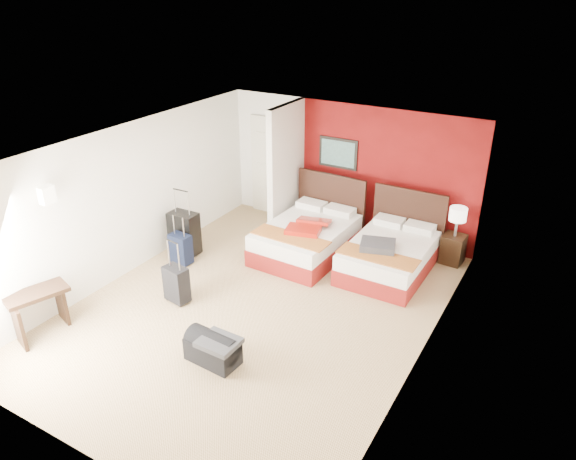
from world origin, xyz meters
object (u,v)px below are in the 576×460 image
Objects in this scene: suitcase_navy at (181,250)px; duffel_bag at (213,350)px; red_suitcase_open at (309,226)px; desk at (40,312)px; nightstand at (453,249)px; suitcase_black at (185,234)px; bed_left at (306,240)px; bed_right at (388,258)px; suitcase_charcoal at (177,286)px; table_lamp at (457,222)px.

suitcase_navy is 2.78m from duffel_bag.
desk reaches higher than red_suitcase_open.
duffel_bag is at bearing -111.42° from nightstand.
nightstand is 4.76m from suitcase_black.
bed_left is 4.46m from desk.
bed_right is at bearing 7.18° from bed_left.
suitcase_charcoal is at bearing 150.85° from duffel_bag.
bed_right is at bearing 29.88° from suitcase_navy.
suitcase_black reaches higher than bed_right.
bed_left is 1.06× the size of bed_right.
bed_right is 3.58m from suitcase_navy.
table_lamp is at bearing 66.48° from desk.
bed_right is 3.21× the size of suitcase_charcoal.
suitcase_black reaches higher than bed_left.
table_lamp is 4.77m from suitcase_black.
nightstand is at bearing 46.66° from bed_right.
bed_left is at bearing -174.61° from bed_right.
red_suitcase_open reaches higher than suitcase_charcoal.
table_lamp reaches higher than desk.
table_lamp reaches higher than red_suitcase_open.
suitcase_navy is (-3.24, -1.52, -0.01)m from bed_right.
desk is (-2.10, -3.94, 0.05)m from bed_left.
nightstand is 4.76m from suitcase_navy.
suitcase_charcoal is at bearing -134.62° from bed_right.
desk is at bearing -133.58° from red_suitcase_open.
table_lamp reaches higher than suitcase_charcoal.
red_suitcase_open is at bearing 24.77° from suitcase_black.
suitcase_charcoal reaches higher than duffel_bag.
table_lamp is 0.74× the size of duffel_bag.
suitcase_black reaches higher than suitcase_navy.
duffel_bag is 0.86× the size of desk.
bed_right is 2.22× the size of desk.
suitcase_black is 0.94× the size of desk.
desk is (-4.47, -4.96, 0.08)m from nightstand.
suitcase_navy is at bearing 142.35° from duffel_bag.
duffel_bag is at bearing -36.82° from suitcase_navy.
suitcase_navy reaches higher than duffel_bag.
nightstand is at bearing 54.60° from suitcase_charcoal.
red_suitcase_open is (0.10, -0.10, 0.34)m from bed_left.
bed_right is 5.44m from desk.
table_lamp is at bearing 0.00° from nightstand.
duffel_bag is (0.35, -3.24, -0.11)m from bed_left.
red_suitcase_open is 0.98× the size of desk.
desk is at bearing -132.06° from table_lamp.
suitcase_navy is at bearing 100.15° from desk.
suitcase_charcoal is at bearing -129.48° from red_suitcase_open.
bed_right is (1.51, 0.13, -0.02)m from bed_left.
table_lamp is at bearing 68.54° from duffel_bag.
desk is at bearing -160.25° from duffel_bag.
desk is at bearing -128.15° from nightstand.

